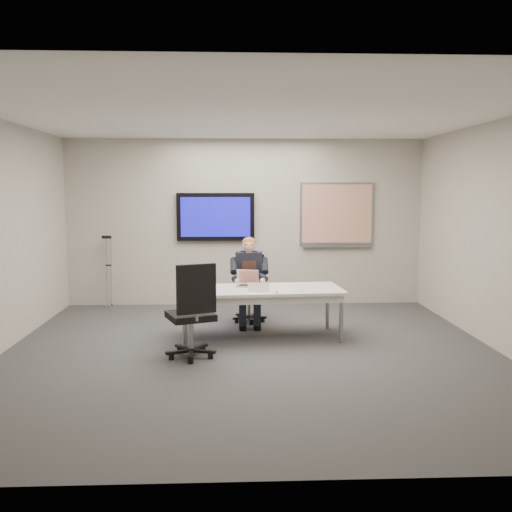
{
  "coord_description": "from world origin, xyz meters",
  "views": [
    {
      "loc": [
        -0.23,
        -6.63,
        1.96
      ],
      "look_at": [
        0.09,
        0.87,
        1.08
      ],
      "focal_mm": 40.0,
      "sensor_mm": 36.0,
      "label": 1
    }
  ],
  "objects_px": {
    "conference_table": "(261,294)",
    "seated_person": "(249,290)",
    "office_chair_near": "(192,329)",
    "laptop": "(248,282)",
    "office_chair_far": "(249,301)"
  },
  "relations": [
    {
      "from": "conference_table",
      "to": "seated_person",
      "type": "height_order",
      "value": "seated_person"
    },
    {
      "from": "conference_table",
      "to": "office_chair_near",
      "type": "relative_size",
      "value": 1.94
    },
    {
      "from": "seated_person",
      "to": "office_chair_near",
      "type": "bearing_deg",
      "value": -110.45
    },
    {
      "from": "conference_table",
      "to": "office_chair_far",
      "type": "bearing_deg",
      "value": 93.06
    },
    {
      "from": "conference_table",
      "to": "laptop",
      "type": "xyz_separation_m",
      "value": [
        -0.16,
        0.2,
        0.13
      ]
    },
    {
      "from": "seated_person",
      "to": "laptop",
      "type": "bearing_deg",
      "value": -90.32
    },
    {
      "from": "office_chair_far",
      "to": "seated_person",
      "type": "relative_size",
      "value": 0.78
    },
    {
      "from": "conference_table",
      "to": "office_chair_far",
      "type": "xyz_separation_m",
      "value": [
        -0.12,
        0.96,
        -0.28
      ]
    },
    {
      "from": "seated_person",
      "to": "laptop",
      "type": "relative_size",
      "value": 3.59
    },
    {
      "from": "conference_table",
      "to": "office_chair_far",
      "type": "height_order",
      "value": "office_chair_far"
    },
    {
      "from": "laptop",
      "to": "conference_table",
      "type": "bearing_deg",
      "value": -36.95
    },
    {
      "from": "seated_person",
      "to": "laptop",
      "type": "xyz_separation_m",
      "value": [
        -0.03,
        -0.52,
        0.2
      ]
    },
    {
      "from": "conference_table",
      "to": "office_chair_far",
      "type": "distance_m",
      "value": 1.0
    },
    {
      "from": "seated_person",
      "to": "laptop",
      "type": "height_order",
      "value": "seated_person"
    },
    {
      "from": "office_chair_near",
      "to": "laptop",
      "type": "height_order",
      "value": "office_chair_near"
    }
  ]
}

